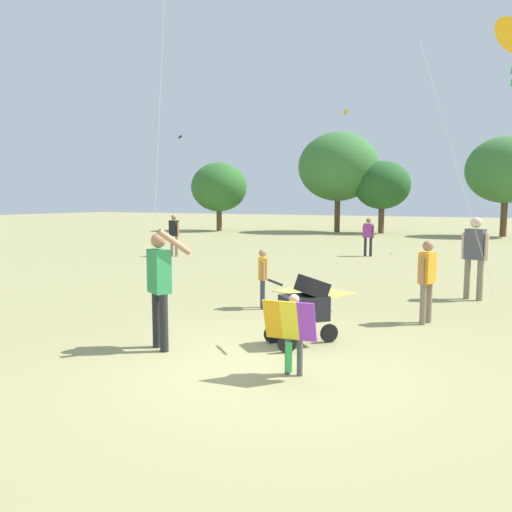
{
  "coord_description": "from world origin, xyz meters",
  "views": [
    {
      "loc": [
        2.73,
        -5.7,
        2.13
      ],
      "look_at": [
        -0.65,
        0.97,
        1.3
      ],
      "focal_mm": 35.95,
      "sensor_mm": 36.0,
      "label": 1
    }
  ],
  "objects_px": {
    "person_back_turned": "(174,232)",
    "person_kid_running": "(475,251)",
    "person_red_shirt": "(263,274)",
    "child_with_butterfly_kite": "(293,327)",
    "stroller": "(305,304)",
    "person_sitting_far": "(427,275)",
    "picnic_blanket": "(314,292)",
    "person_couple_left": "(368,234)",
    "kite_orange_delta": "(511,37)",
    "person_adult_flyer": "(160,280)"
  },
  "relations": [
    {
      "from": "person_back_turned",
      "to": "person_kid_running",
      "type": "bearing_deg",
      "value": -20.68
    },
    {
      "from": "person_red_shirt",
      "to": "person_back_turned",
      "type": "xyz_separation_m",
      "value": [
        -7.03,
        6.81,
        0.24
      ]
    },
    {
      "from": "child_with_butterfly_kite",
      "to": "person_kid_running",
      "type": "height_order",
      "value": "person_kid_running"
    },
    {
      "from": "stroller",
      "to": "person_red_shirt",
      "type": "distance_m",
      "value": 2.62
    },
    {
      "from": "stroller",
      "to": "person_kid_running",
      "type": "distance_m",
      "value": 5.2
    },
    {
      "from": "person_sitting_far",
      "to": "picnic_blanket",
      "type": "distance_m",
      "value": 3.46
    },
    {
      "from": "person_kid_running",
      "to": "person_red_shirt",
      "type": "bearing_deg",
      "value": -142.37
    },
    {
      "from": "stroller",
      "to": "person_couple_left",
      "type": "xyz_separation_m",
      "value": [
        -2.21,
        12.1,
        0.24
      ]
    },
    {
      "from": "kite_orange_delta",
      "to": "person_red_shirt",
      "type": "relative_size",
      "value": 4.74
    },
    {
      "from": "kite_orange_delta",
      "to": "person_sitting_far",
      "type": "distance_m",
      "value": 4.89
    },
    {
      "from": "child_with_butterfly_kite",
      "to": "person_sitting_far",
      "type": "height_order",
      "value": "person_sitting_far"
    },
    {
      "from": "person_adult_flyer",
      "to": "person_back_turned",
      "type": "relative_size",
      "value": 1.11
    },
    {
      "from": "stroller",
      "to": "person_sitting_far",
      "type": "bearing_deg",
      "value": 57.64
    },
    {
      "from": "kite_orange_delta",
      "to": "person_sitting_far",
      "type": "height_order",
      "value": "kite_orange_delta"
    },
    {
      "from": "stroller",
      "to": "person_couple_left",
      "type": "distance_m",
      "value": 12.3
    },
    {
      "from": "person_red_shirt",
      "to": "person_back_turned",
      "type": "bearing_deg",
      "value": 135.92
    },
    {
      "from": "person_sitting_far",
      "to": "person_couple_left",
      "type": "height_order",
      "value": "person_sitting_far"
    },
    {
      "from": "kite_orange_delta",
      "to": "picnic_blanket",
      "type": "height_order",
      "value": "kite_orange_delta"
    },
    {
      "from": "person_red_shirt",
      "to": "person_sitting_far",
      "type": "relative_size",
      "value": 0.81
    },
    {
      "from": "person_sitting_far",
      "to": "person_kid_running",
      "type": "bearing_deg",
      "value": 77.85
    },
    {
      "from": "kite_orange_delta",
      "to": "person_couple_left",
      "type": "bearing_deg",
      "value": 120.52
    },
    {
      "from": "person_adult_flyer",
      "to": "person_sitting_far",
      "type": "height_order",
      "value": "person_adult_flyer"
    },
    {
      "from": "person_sitting_far",
      "to": "person_back_turned",
      "type": "xyz_separation_m",
      "value": [
        -10.08,
        6.66,
        0.08
      ]
    },
    {
      "from": "person_couple_left",
      "to": "person_kid_running",
      "type": "relative_size",
      "value": 0.82
    },
    {
      "from": "person_adult_flyer",
      "to": "stroller",
      "type": "xyz_separation_m",
      "value": [
        1.76,
        1.12,
        -0.4
      ]
    },
    {
      "from": "person_couple_left",
      "to": "person_kid_running",
      "type": "distance_m",
      "value": 8.4
    },
    {
      "from": "child_with_butterfly_kite",
      "to": "kite_orange_delta",
      "type": "relative_size",
      "value": 0.18
    },
    {
      "from": "person_red_shirt",
      "to": "person_kid_running",
      "type": "height_order",
      "value": "person_kid_running"
    },
    {
      "from": "kite_orange_delta",
      "to": "person_back_turned",
      "type": "distance_m",
      "value": 12.77
    },
    {
      "from": "stroller",
      "to": "person_sitting_far",
      "type": "height_order",
      "value": "person_sitting_far"
    },
    {
      "from": "picnic_blanket",
      "to": "kite_orange_delta",
      "type": "bearing_deg",
      "value": 1.93
    },
    {
      "from": "person_kid_running",
      "to": "picnic_blanket",
      "type": "bearing_deg",
      "value": -167.96
    },
    {
      "from": "stroller",
      "to": "kite_orange_delta",
      "type": "xyz_separation_m",
      "value": [
        2.43,
        4.23,
        4.55
      ]
    },
    {
      "from": "child_with_butterfly_kite",
      "to": "person_couple_left",
      "type": "distance_m",
      "value": 13.65
    },
    {
      "from": "person_red_shirt",
      "to": "picnic_blanket",
      "type": "xyz_separation_m",
      "value": [
        0.3,
        2.08,
        -0.68
      ]
    },
    {
      "from": "stroller",
      "to": "person_red_shirt",
      "type": "xyz_separation_m",
      "value": [
        -1.68,
        2.01,
        0.08
      ]
    },
    {
      "from": "person_adult_flyer",
      "to": "person_couple_left",
      "type": "height_order",
      "value": "person_adult_flyer"
    },
    {
      "from": "child_with_butterfly_kite",
      "to": "person_back_turned",
      "type": "height_order",
      "value": "person_back_turned"
    },
    {
      "from": "kite_orange_delta",
      "to": "person_kid_running",
      "type": "distance_m",
      "value": 4.19
    },
    {
      "from": "person_adult_flyer",
      "to": "picnic_blanket",
      "type": "xyz_separation_m",
      "value": [
        0.38,
        5.22,
        -1.0
      ]
    },
    {
      "from": "child_with_butterfly_kite",
      "to": "picnic_blanket",
      "type": "distance_m",
      "value": 5.7
    },
    {
      "from": "person_adult_flyer",
      "to": "person_kid_running",
      "type": "bearing_deg",
      "value": 58.04
    },
    {
      "from": "stroller",
      "to": "kite_orange_delta",
      "type": "relative_size",
      "value": 0.19
    },
    {
      "from": "stroller",
      "to": "person_red_shirt",
      "type": "height_order",
      "value": "person_red_shirt"
    },
    {
      "from": "stroller",
      "to": "person_sitting_far",
      "type": "xyz_separation_m",
      "value": [
        1.37,
        2.16,
        0.24
      ]
    },
    {
      "from": "person_sitting_far",
      "to": "person_kid_running",
      "type": "distance_m",
      "value": 2.71
    },
    {
      "from": "person_back_turned",
      "to": "person_red_shirt",
      "type": "bearing_deg",
      "value": -44.08
    },
    {
      "from": "person_back_turned",
      "to": "stroller",
      "type": "bearing_deg",
      "value": -45.37
    },
    {
      "from": "person_adult_flyer",
      "to": "stroller",
      "type": "relative_size",
      "value": 1.68
    },
    {
      "from": "person_adult_flyer",
      "to": "person_kid_running",
      "type": "xyz_separation_m",
      "value": [
        3.7,
        5.93,
        0.03
      ]
    }
  ]
}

